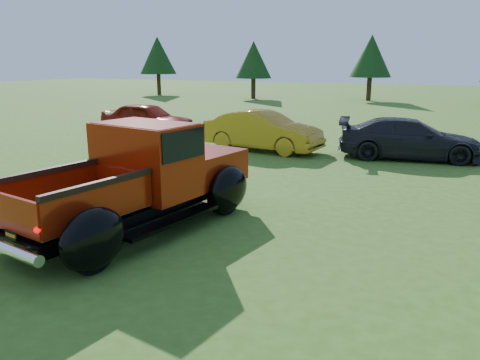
{
  "coord_description": "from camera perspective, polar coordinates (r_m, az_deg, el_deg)",
  "views": [
    {
      "loc": [
        3.52,
        -7.0,
        3.0
      ],
      "look_at": [
        0.17,
        0.2,
        0.98
      ],
      "focal_mm": 35.0,
      "sensor_mm": 36.0,
      "label": 1
    }
  ],
  "objects": [
    {
      "name": "show_car_red",
      "position": [
        19.98,
        -11.24,
        7.31
      ],
      "size": [
        4.01,
        1.78,
        1.34
      ],
      "primitive_type": "imported",
      "rotation": [
        0.0,
        0.0,
        1.62
      ],
      "color": "maroon",
      "rests_on": "ground"
    },
    {
      "name": "ground",
      "position": [
        8.39,
        -1.65,
        -6.67
      ],
      "size": [
        120.0,
        120.0,
        0.0
      ],
      "primitive_type": "plane",
      "color": "#375618",
      "rests_on": "ground"
    },
    {
      "name": "show_car_yellow",
      "position": [
        16.18,
        2.8,
        6.0
      ],
      "size": [
        4.24,
        1.88,
        1.35
      ],
      "primitive_type": "imported",
      "rotation": [
        0.0,
        0.0,
        1.46
      ],
      "color": "#AB7D16",
      "rests_on": "ground"
    },
    {
      "name": "pickup_truck",
      "position": [
        8.93,
        -11.2,
        0.46
      ],
      "size": [
        3.12,
        5.4,
        1.91
      ],
      "rotation": [
        0.0,
        0.0,
        -0.17
      ],
      "color": "black",
      "rests_on": "ground"
    },
    {
      "name": "tree_mid_left",
      "position": [
        38.56,
        15.69,
        14.33
      ],
      "size": [
        3.2,
        3.2,
        5.0
      ],
      "color": "#332114",
      "rests_on": "ground"
    },
    {
      "name": "tree_far_west",
      "position": [
        44.95,
        -10.0,
        14.72
      ],
      "size": [
        3.33,
        3.33,
        5.2
      ],
      "color": "#332114",
      "rests_on": "ground"
    },
    {
      "name": "tree_west",
      "position": [
        39.2,
        1.66,
        14.42
      ],
      "size": [
        2.94,
        2.94,
        4.6
      ],
      "color": "#332114",
      "rests_on": "ground"
    },
    {
      "name": "show_car_grey",
      "position": [
        15.71,
        19.94,
        4.76
      ],
      "size": [
        4.61,
        2.52,
        1.27
      ],
      "primitive_type": "imported",
      "rotation": [
        0.0,
        0.0,
        1.75
      ],
      "color": "black",
      "rests_on": "ground"
    }
  ]
}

